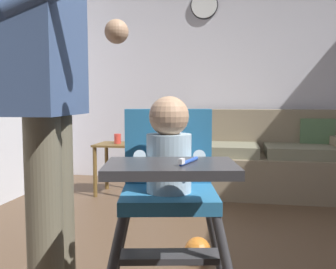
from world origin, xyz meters
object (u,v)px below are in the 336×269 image
side_table (117,157)px  couch (262,160)px  toy_ball (198,250)px  wall_clock (204,5)px  adult_standing (50,103)px  sippy_cup (118,139)px  high_chair (169,174)px

side_table → couch: bearing=13.0°
toy_ball → side_table: side_table is taller
wall_clock → adult_standing: bearing=-96.1°
toy_ball → adult_standing: bearing=-123.6°
toy_ball → sippy_cup: (-0.98, 1.52, 0.49)m
high_chair → wall_clock: (-0.14, 3.08, 1.38)m
couch → high_chair: high_chair is taller
high_chair → couch: bearing=157.4°
couch → toy_ball: 1.94m
toy_ball → side_table: (-1.00, 1.52, 0.30)m
toy_ball → sippy_cup: 1.88m
side_table → adult_standing: bearing=-78.1°
side_table → wall_clock: bearing=45.0°
couch → toy_ball: size_ratio=11.43×
adult_standing → wall_clock: wall_clock is taller
sippy_cup → toy_ball: bearing=-57.2°
adult_standing → toy_ball: (0.51, 0.77, -0.87)m
adult_standing → toy_ball: size_ratio=10.78×
adult_standing → sippy_cup: bearing=97.9°
wall_clock → side_table: bearing=-135.0°
couch → high_chair: size_ratio=1.81×
adult_standing → sippy_cup: adult_standing is taller
sippy_cup → wall_clock: wall_clock is taller
side_table → sippy_cup: size_ratio=5.20×
wall_clock → toy_ball: bearing=-85.6°
high_chair → adult_standing: (-0.47, -0.03, 0.27)m
couch → wall_clock: 1.91m
high_chair → toy_ball: bearing=165.7°
high_chair → side_table: (-0.96, 2.27, -0.30)m
toy_ball → high_chair: bearing=-93.0°
couch → high_chair: bearing=-11.2°
side_table → toy_ball: bearing=-56.8°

